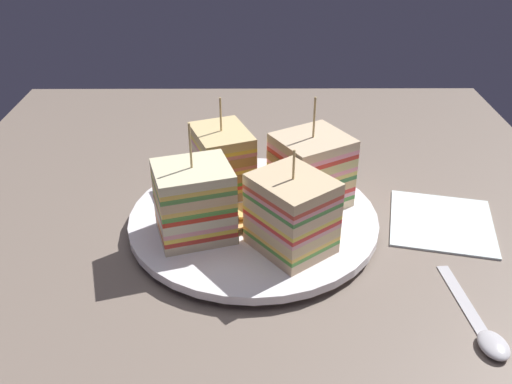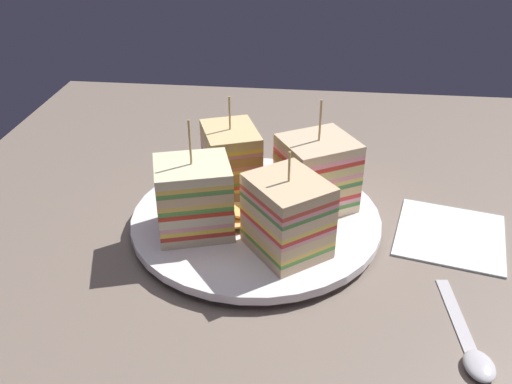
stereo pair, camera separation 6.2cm
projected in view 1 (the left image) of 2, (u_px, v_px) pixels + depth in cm
name	position (u px, v px, depth cm)	size (l,w,h in cm)	color
ground_plane	(256.00, 234.00, 64.48)	(92.49, 83.13, 1.80)	#76675A
plate	(256.00, 220.00, 63.48)	(28.36, 28.36, 1.76)	white
sandwich_wedge_0	(225.00, 160.00, 66.45)	(9.43, 8.42, 11.75)	#DDB88C
sandwich_wedge_1	(197.00, 202.00, 57.84)	(8.56, 9.37, 12.98)	beige
sandwich_wedge_2	(294.00, 214.00, 55.84)	(10.16, 9.94, 11.26)	beige
sandwich_wedge_3	(313.00, 170.00, 63.49)	(10.00, 10.27, 13.08)	beige
chip_pile	(244.00, 216.00, 61.40)	(6.96, 7.44, 2.07)	#E1CB6E
spoon	(488.00, 332.00, 49.06)	(13.36, 3.00, 1.00)	silver
napkin	(444.00, 221.00, 64.62)	(12.08, 11.65, 0.50)	white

